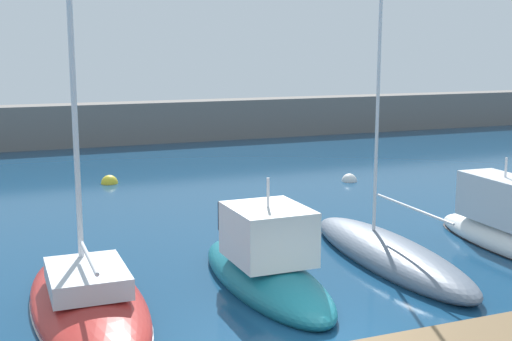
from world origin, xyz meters
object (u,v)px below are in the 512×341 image
sailboat_slate_fourth (388,252)px  motorboat_white_fifth (510,229)px  motorboat_teal_third (265,265)px  mooring_buoy_white (349,181)px  sailboat_red_second (87,296)px  mooring_buoy_yellow (110,183)px

sailboat_slate_fourth → motorboat_white_fifth: bearing=-90.3°
motorboat_teal_third → mooring_buoy_white: bearing=-38.8°
motorboat_teal_third → mooring_buoy_white: (9.94, 12.52, -0.59)m
sailboat_red_second → sailboat_slate_fourth: (9.37, 0.34, -0.01)m
motorboat_white_fifth → mooring_buoy_yellow: (-10.61, 16.24, -0.63)m
motorboat_white_fifth → sailboat_red_second: bearing=92.9°
motorboat_teal_third → mooring_buoy_yellow: (-1.47, 16.55, -0.59)m
mooring_buoy_white → mooring_buoy_yellow: bearing=160.5°
motorboat_white_fifth → mooring_buoy_white: size_ratio=9.66×
sailboat_slate_fourth → mooring_buoy_white: size_ratio=21.52×
motorboat_teal_third → sailboat_slate_fourth: sailboat_slate_fourth is taller
motorboat_teal_third → sailboat_slate_fourth: 4.47m
mooring_buoy_yellow → mooring_buoy_white: size_ratio=1.08×
sailboat_slate_fourth → motorboat_white_fifth: sailboat_slate_fourth is taller
sailboat_red_second → mooring_buoy_white: sailboat_red_second is taller
mooring_buoy_white → motorboat_white_fifth: bearing=-93.7°
sailboat_red_second → motorboat_white_fifth: 14.09m
mooring_buoy_yellow → mooring_buoy_white: 12.10m
motorboat_white_fifth → mooring_buoy_white: motorboat_white_fifth is taller
sailboat_red_second → mooring_buoy_white: 19.34m
sailboat_slate_fourth → mooring_buoy_white: (5.51, 12.00, -0.32)m
sailboat_red_second → motorboat_white_fifth: size_ratio=2.46×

